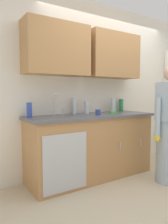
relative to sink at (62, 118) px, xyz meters
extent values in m
plane|color=beige|center=(1.04, -0.71, -0.93)|extent=(9.00, 9.00, 0.00)
cube|color=silver|center=(1.04, 0.34, 0.42)|extent=(4.80, 0.10, 2.70)
cube|color=#B27F4C|center=(0.00, 0.12, 0.92)|extent=(0.91, 0.34, 0.70)
cube|color=#B27F4C|center=(0.99, 0.12, 0.92)|extent=(0.91, 0.34, 0.70)
cube|color=#B27F4C|center=(0.49, -0.01, -0.48)|extent=(1.90, 0.60, 0.90)
cube|color=#B7BABF|center=(-0.11, -0.31, -0.52)|extent=(0.60, 0.01, 0.72)
cylinder|color=silver|center=(0.78, -0.32, -0.43)|extent=(0.01, 0.01, 0.12)
cylinder|color=silver|center=(1.20, -0.32, -0.43)|extent=(0.01, 0.01, 0.12)
cube|color=#595960|center=(0.49, -0.01, -0.01)|extent=(1.96, 0.66, 0.04)
cube|color=#B7BABF|center=(0.00, -0.01, -0.01)|extent=(0.50, 0.36, 0.03)
cylinder|color=#B7BABF|center=(-0.04, 0.14, 0.16)|extent=(0.02, 0.02, 0.30)
sphere|color=#B7BABF|center=(-0.04, 0.08, 0.30)|extent=(0.04, 0.04, 0.04)
cylinder|color=#B7BABF|center=(0.09, 0.14, 0.06)|extent=(0.02, 0.02, 0.10)
cylinder|color=#A3B7C6|center=(1.06, -0.73, 0.00)|extent=(0.07, 0.07, 0.55)
sphere|color=yellow|center=(1.06, -0.73, -0.28)|extent=(0.09, 0.09, 0.09)
cylinder|color=#334CB2|center=(-0.40, 0.14, 0.11)|extent=(0.07, 0.07, 0.19)
cylinder|color=#2D8C4C|center=(1.29, 0.23, 0.12)|extent=(0.07, 0.07, 0.21)
cylinder|color=silver|center=(1.04, 0.16, 0.14)|extent=(0.08, 0.08, 0.24)
cylinder|color=silver|center=(0.32, 0.20, 0.14)|extent=(0.06, 0.06, 0.25)
cylinder|color=silver|center=(0.50, 0.14, 0.11)|extent=(0.07, 0.07, 0.19)
cylinder|color=#33478C|center=(0.51, -0.13, 0.06)|extent=(0.08, 0.08, 0.08)
cube|color=#4CBF4C|center=(0.89, -0.01, 0.03)|extent=(0.11, 0.07, 0.03)
camera|label=1|loc=(-1.33, -2.61, 0.32)|focal=34.88mm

